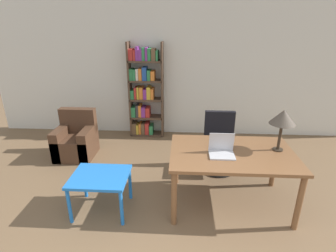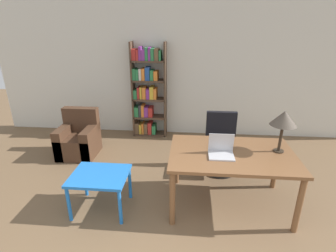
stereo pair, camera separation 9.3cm
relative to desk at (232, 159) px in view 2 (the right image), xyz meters
name	(u,v)px [view 2 (the right image)]	position (x,y,z in m)	size (l,w,h in m)	color
wall_back	(186,71)	(-0.64, 2.44, 0.68)	(8.00, 0.06, 2.70)	silver
desk	(232,159)	(0.00, 0.00, 0.00)	(1.54, 1.01, 0.76)	brown
laptop	(221,151)	(-0.15, -0.07, 0.15)	(0.30, 0.25, 0.26)	#B2B2B7
table_lamp	(284,119)	(0.58, 0.09, 0.52)	(0.31, 0.31, 0.53)	#2D2319
office_chair	(221,145)	(-0.03, 0.91, -0.23)	(0.51, 0.51, 0.95)	black
side_table_blue	(100,179)	(-1.64, -0.24, -0.23)	(0.70, 0.58, 0.51)	blue
armchair	(79,140)	(-2.54, 1.21, -0.39)	(0.64, 0.64, 0.83)	#472D1E
bookshelf	(147,92)	(-1.44, 2.25, 0.27)	(0.70, 0.28, 1.94)	#4C3828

